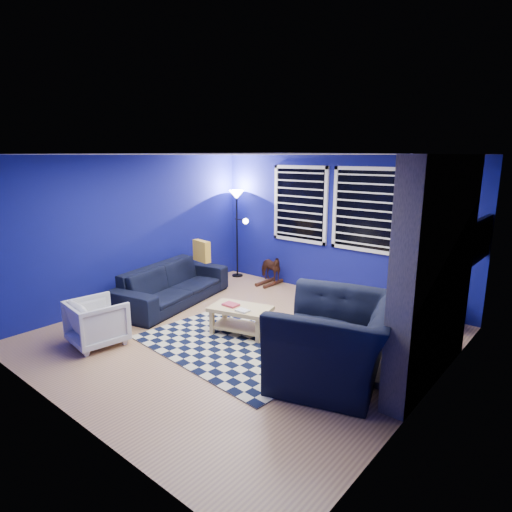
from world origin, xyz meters
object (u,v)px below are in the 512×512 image
at_px(tv, 480,240).
at_px(cabinet, 427,309).
at_px(armchair_big, 334,340).
at_px(sofa, 172,285).
at_px(coffee_table, 240,314).
at_px(rocking_horse, 270,268).
at_px(floor_lamp, 237,207).
at_px(armchair_bent, 97,322).

xyz_separation_m(tv, cabinet, (-0.60, 0.04, -1.13)).
bearing_deg(armchair_big, sofa, -115.97).
distance_m(sofa, coffee_table, 1.80).
bearing_deg(cabinet, rocking_horse, 160.50).
xyz_separation_m(sofa, armchair_big, (3.43, -0.49, 0.14)).
distance_m(sofa, floor_lamp, 2.28).
distance_m(armchair_bent, cabinet, 4.71).
distance_m(tv, sofa, 4.76).
bearing_deg(rocking_horse, armchair_bent, -171.12).
xyz_separation_m(cabinet, floor_lamp, (-3.98, 0.21, 1.20)).
height_order(armchair_big, coffee_table, armchair_big).
bearing_deg(tv, floor_lamp, 176.91).
distance_m(sofa, armchair_big, 3.47).
height_order(armchair_bent, coffee_table, armchair_bent).
bearing_deg(sofa, armchair_bent, -175.41).
bearing_deg(armchair_big, armchair_bent, -84.98).
xyz_separation_m(coffee_table, cabinet, (1.93, 1.99, -0.02)).
bearing_deg(sofa, cabinet, -77.33).
bearing_deg(cabinet, floor_lamp, 161.00).
distance_m(tv, rocking_horse, 3.86).
height_order(tv, coffee_table, tv).
xyz_separation_m(armchair_bent, rocking_horse, (0.08, 3.65, 0.02)).
bearing_deg(coffee_table, tv, 37.61).
bearing_deg(sofa, floor_lamp, -4.96).
relative_size(armchair_big, floor_lamp, 0.80).
bearing_deg(armchair_big, coffee_table, -116.50).
xyz_separation_m(sofa, cabinet, (3.72, 1.75, -0.06)).
xyz_separation_m(armchair_bent, cabinet, (3.19, 3.46, -0.04)).
distance_m(sofa, armchair_bent, 1.79).
bearing_deg(tv, armchair_big, -111.89).
bearing_deg(armchair_bent, rocking_horse, -83.26).
distance_m(tv, armchair_big, 2.55).
relative_size(tv, coffee_table, 1.05).
relative_size(armchair_big, coffee_table, 1.52).
bearing_deg(tv, sofa, -158.34).
bearing_deg(floor_lamp, rocking_horse, -1.25).
height_order(tv, floor_lamp, floor_lamp).
height_order(sofa, armchair_bent, sofa).
bearing_deg(floor_lamp, cabinet, -3.01).
bearing_deg(floor_lamp, tv, -3.09).
height_order(sofa, cabinet, sofa).
xyz_separation_m(armchair_big, rocking_horse, (-2.82, 2.43, -0.13)).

